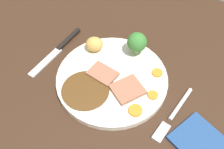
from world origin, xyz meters
TOP-DOWN VIEW (x-y plane):
  - dining_table at (0.00, 0.00)cm, footprint 120.00×84.00cm
  - dinner_plate at (2.51, 0.71)cm, footprint 25.54×25.54cm
  - gravy_pool at (5.31, 7.03)cm, footprint 10.60×10.60cm
  - meat_slice_main at (4.67, 1.33)cm, footprint 6.56×4.89cm
  - meat_slice_under at (-2.36, 1.87)cm, footprint 8.12×8.42cm
  - roast_potato_left at (10.92, -4.15)cm, footprint 5.53×5.39cm
  - carrot_coin_front at (-5.54, -5.99)cm, footprint 2.42×2.42cm
  - carrot_coin_back at (-6.49, 5.43)cm, footprint 2.92×2.92cm
  - carrot_coin_side at (-7.65, -0.06)cm, footprint 2.27×2.27cm
  - broccoli_floret at (1.84, -8.84)cm, footprint 4.70×4.70cm
  - fork at (-13.33, 1.31)cm, footprint 2.21×15.30cm
  - knife at (19.14, -0.61)cm, footprint 1.72×18.50cm
  - folded_napkin at (-20.97, 3.97)cm, footprint 13.15×11.82cm

SIDE VIEW (x-z plane):
  - dining_table at x=0.00cm, z-range 0.00..3.60cm
  - fork at x=-13.33cm, z-range 3.54..4.44cm
  - folded_napkin at x=-20.97cm, z-range 3.60..4.40cm
  - knife at x=19.14cm, z-range 3.45..4.65cm
  - dinner_plate at x=2.51cm, z-range 3.60..5.00cm
  - gravy_pool at x=5.31cm, z-range 5.00..5.30cm
  - carrot_coin_front at x=-5.54cm, z-range 5.00..5.46cm
  - carrot_coin_side at x=-7.65cm, z-range 5.00..5.46cm
  - carrot_coin_back at x=-6.49cm, z-range 5.00..5.56cm
  - meat_slice_main at x=4.67cm, z-range 5.00..5.80cm
  - meat_slice_under at x=-2.36cm, z-range 5.00..5.80cm
  - roast_potato_left at x=10.92cm, z-range 5.00..8.52cm
  - broccoli_floret at x=1.84cm, z-range 5.56..11.55cm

